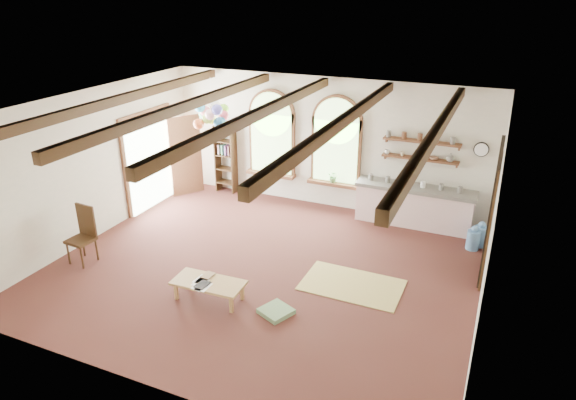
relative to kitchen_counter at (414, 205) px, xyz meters
The scene contains 27 objects.
floor 3.97m from the kitchen_counter, 125.71° to the right, with size 8.00×8.00×0.00m, color #4C241F.
ceiling_beams 4.73m from the kitchen_counter, 125.71° to the right, with size 6.20×6.80×0.18m, color #3B2212, non-canonical shape.
window_left 3.88m from the kitchen_counter, behind, with size 1.30×0.28×2.20m.
window_right 2.32m from the kitchen_counter, behind, with size 1.30×0.28×2.20m.
left_doorway 6.44m from the kitchen_counter, 167.37° to the right, with size 0.10×1.90×2.50m, color brown.
right_doorway 2.45m from the kitchen_counter, 45.86° to the right, with size 0.10×1.30×2.40m, color black.
kitchen_counter is the anchor object (origin of this frame).
wall_shelf_lower 1.09m from the kitchen_counter, 90.00° to the left, with size 1.70×0.24×0.04m, color brown.
wall_shelf_upper 1.49m from the kitchen_counter, 90.00° to the left, with size 1.70×0.24×0.04m, color brown.
wall_clock 1.91m from the kitchen_counter, 11.31° to the left, with size 0.32×0.32×0.04m, color black.
bookshelf 5.02m from the kitchen_counter, behind, with size 0.53×0.32×1.80m.
coffee_table 5.28m from the kitchen_counter, 120.78° to the right, with size 1.29×0.63×0.36m.
side_chair 7.20m from the kitchen_counter, 142.59° to the right, with size 0.50×0.50×1.17m.
floor_mat 3.16m from the kitchen_counter, 99.41° to the right, with size 1.83×1.13×0.02m, color #D1BF68.
floor_cushion 4.69m from the kitchen_counter, 107.93° to the right, with size 0.48×0.48×0.08m, color #68895E.
water_jug_a 1.58m from the kitchen_counter, 26.65° to the right, with size 0.28×0.28×0.53m.
water_jug_b 1.61m from the kitchen_counter, 17.84° to the right, with size 0.29×0.29×0.57m.
balloon_cluster 5.14m from the kitchen_counter, 169.16° to the right, with size 0.86×0.90×1.16m.
table_book 5.24m from the kitchen_counter, 123.59° to the right, with size 0.18×0.26×0.02m, color olive.
tablet 5.41m from the kitchen_counter, 120.45° to the right, with size 0.19×0.28×0.01m, color black.
potted_plant_left 3.72m from the kitchen_counter, behind, with size 0.27×0.23×0.30m, color #598C4C.
potted_plant_right 2.04m from the kitchen_counter, behind, with size 0.27×0.23×0.30m, color #598C4C.
shelf_cup_a 1.38m from the kitchen_counter, 166.50° to the left, with size 0.12×0.10×0.10m, color white.
shelf_cup_b 1.22m from the kitchen_counter, 155.77° to the left, with size 0.10×0.10×0.09m, color beige.
shelf_bowl_a 1.14m from the kitchen_counter, 105.52° to the left, with size 0.22×0.22×0.05m, color beige.
shelf_bowl_b 1.18m from the kitchen_counter, 30.96° to the left, with size 0.20×0.20×0.06m, color #8C664C.
shelf_vase 1.37m from the kitchen_counter, 15.48° to the left, with size 0.18×0.18×0.19m, color slate.
Camera 1 is at (3.95, -7.84, 5.18)m, focal length 32.00 mm.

